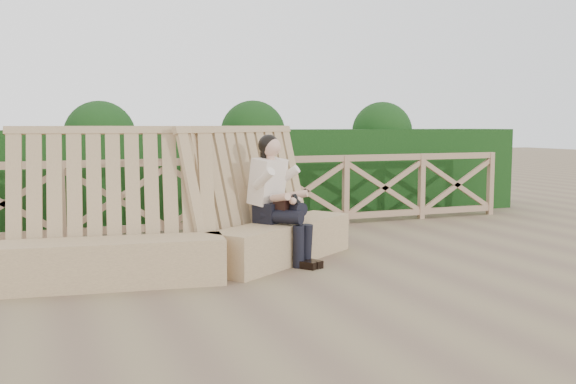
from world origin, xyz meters
name	(u,v)px	position (x,y,z in m)	size (l,w,h in m)	color
ground	(313,287)	(0.00, 0.00, 0.00)	(60.00, 60.00, 0.00)	brown
bench	(202,235)	(-0.83, 1.07, 0.40)	(4.08, 1.85, 1.59)	#8E7051
woman	(277,195)	(0.09, 1.20, 0.78)	(0.71, 0.93, 1.47)	black
guardrail	(216,195)	(0.00, 3.50, 0.55)	(10.10, 0.09, 1.10)	#84664D
hedge	(196,176)	(0.00, 4.70, 0.75)	(12.00, 1.20, 1.50)	black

